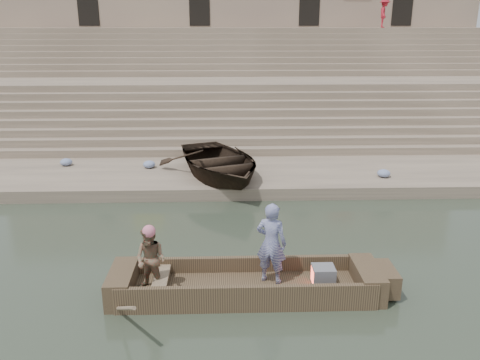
{
  "coord_description": "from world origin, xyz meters",
  "views": [
    {
      "loc": [
        -0.5,
        -8.51,
        5.41
      ],
      "look_at": [
        -0.1,
        3.89,
        1.4
      ],
      "focal_mm": 36.18,
      "sensor_mm": 36.0,
      "label": 1
    }
  ],
  "objects_px": {
    "standing_man": "(271,243)",
    "pedestrian": "(384,13)",
    "television": "(323,276)",
    "beached_rowboat": "(219,162)",
    "main_rowboat": "(246,290)",
    "rowing_man": "(151,260)"
  },
  "relations": [
    {
      "from": "beached_rowboat",
      "to": "rowing_man",
      "type": "bearing_deg",
      "value": -119.97
    },
    {
      "from": "main_rowboat",
      "to": "beached_rowboat",
      "type": "relative_size",
      "value": 1.03
    },
    {
      "from": "standing_man",
      "to": "beached_rowboat",
      "type": "bearing_deg",
      "value": -58.82
    },
    {
      "from": "standing_man",
      "to": "television",
      "type": "relative_size",
      "value": 3.82
    },
    {
      "from": "pedestrian",
      "to": "rowing_man",
      "type": "bearing_deg",
      "value": 172.45
    },
    {
      "from": "main_rowboat",
      "to": "television",
      "type": "distance_m",
      "value": 1.64
    },
    {
      "from": "main_rowboat",
      "to": "beached_rowboat",
      "type": "bearing_deg",
      "value": 94.97
    },
    {
      "from": "television",
      "to": "rowing_man",
      "type": "bearing_deg",
      "value": -178.03
    },
    {
      "from": "beached_rowboat",
      "to": "pedestrian",
      "type": "height_order",
      "value": "pedestrian"
    },
    {
      "from": "standing_man",
      "to": "pedestrian",
      "type": "xyz_separation_m",
      "value": [
        8.65,
        21.05,
        4.93
      ]
    },
    {
      "from": "rowing_man",
      "to": "television",
      "type": "distance_m",
      "value": 3.56
    },
    {
      "from": "main_rowboat",
      "to": "rowing_man",
      "type": "xyz_separation_m",
      "value": [
        -1.91,
        -0.12,
        0.79
      ]
    },
    {
      "from": "pedestrian",
      "to": "television",
      "type": "bearing_deg",
      "value": -179.72
    },
    {
      "from": "television",
      "to": "pedestrian",
      "type": "relative_size",
      "value": 0.28
    },
    {
      "from": "television",
      "to": "beached_rowboat",
      "type": "height_order",
      "value": "beached_rowboat"
    },
    {
      "from": "beached_rowboat",
      "to": "television",
      "type": "bearing_deg",
      "value": -92.29
    },
    {
      "from": "beached_rowboat",
      "to": "standing_man",
      "type": "bearing_deg",
      "value": -100.27
    },
    {
      "from": "main_rowboat",
      "to": "pedestrian",
      "type": "relative_size",
      "value": 3.01
    },
    {
      "from": "standing_man",
      "to": "rowing_man",
      "type": "height_order",
      "value": "standing_man"
    },
    {
      "from": "main_rowboat",
      "to": "pedestrian",
      "type": "height_order",
      "value": "pedestrian"
    },
    {
      "from": "main_rowboat",
      "to": "beached_rowboat",
      "type": "distance_m",
      "value": 7.14
    },
    {
      "from": "standing_man",
      "to": "television",
      "type": "bearing_deg",
      "value": -167.1
    }
  ]
}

